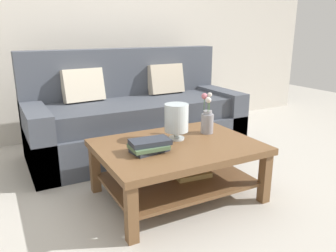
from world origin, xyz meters
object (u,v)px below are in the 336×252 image
object	(u,v)px
coffee_table	(178,158)
book_stack_main	(149,146)
flower_pitcher	(207,119)
glass_hurricane_vase	(176,119)
couch	(135,117)

from	to	relation	value
coffee_table	book_stack_main	bearing A→B (deg)	-168.46
coffee_table	flower_pitcher	size ratio (longest dim) A/B	3.50
coffee_table	glass_hurricane_vase	distance (m)	0.30
couch	flower_pitcher	world-z (taller)	couch
glass_hurricane_vase	flower_pitcher	bearing A→B (deg)	4.33
glass_hurricane_vase	coffee_table	bearing A→B (deg)	-113.56
coffee_table	flower_pitcher	xyz separation A→B (m)	(0.35, 0.12, 0.23)
book_stack_main	flower_pitcher	bearing A→B (deg)	16.15
couch	flower_pitcher	xyz separation A→B (m)	(0.23, -0.99, 0.18)
coffee_table	glass_hurricane_vase	size ratio (longest dim) A/B	4.21
flower_pitcher	glass_hurricane_vase	bearing A→B (deg)	-175.67
coffee_table	book_stack_main	world-z (taller)	book_stack_main
couch	coffee_table	bearing A→B (deg)	-96.06
couch	glass_hurricane_vase	bearing A→B (deg)	-94.21
coffee_table	glass_hurricane_vase	bearing A→B (deg)	66.44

